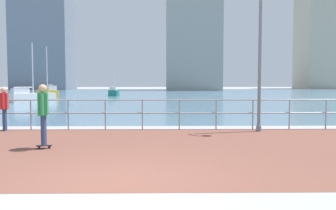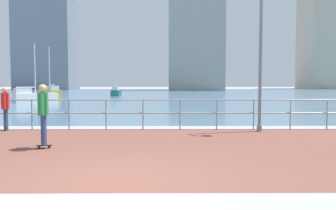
% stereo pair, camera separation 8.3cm
% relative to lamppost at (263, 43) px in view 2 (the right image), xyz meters
% --- Properties ---
extents(ground, '(220.00, 220.00, 0.00)m').
position_rel_lamppost_xyz_m(ground, '(-4.31, 33.87, -3.16)').
color(ground, '#9E9EA3').
extents(brick_paving, '(28.00, 7.57, 0.01)m').
position_rel_lamppost_xyz_m(brick_paving, '(-4.31, -3.04, -3.16)').
color(brick_paving, brown).
rests_on(brick_paving, ground).
extents(harbor_water, '(180.00, 88.00, 0.00)m').
position_rel_lamppost_xyz_m(harbor_water, '(-4.31, 45.75, -3.16)').
color(harbor_water, slate).
rests_on(harbor_water, ground).
extents(waterfront_railing, '(25.25, 0.06, 1.15)m').
position_rel_lamppost_xyz_m(waterfront_railing, '(-4.31, 0.75, -2.38)').
color(waterfront_railing, '#8C99A3').
rests_on(waterfront_railing, ground).
extents(lamppost, '(0.44, 0.79, 5.72)m').
position_rel_lamppost_xyz_m(lamppost, '(0.00, 0.00, 0.00)').
color(lamppost, slate).
rests_on(lamppost, ground).
extents(skateboarder, '(0.41, 0.56, 1.72)m').
position_rel_lamppost_xyz_m(skateboarder, '(-6.71, -3.06, -2.13)').
color(skateboarder, black).
rests_on(skateboarder, ground).
extents(bystander, '(0.32, 0.55, 1.62)m').
position_rel_lamppost_xyz_m(bystander, '(-9.33, 0.40, -2.22)').
color(bystander, navy).
rests_on(bystander, ground).
extents(sailboat_navy, '(3.68, 3.45, 5.42)m').
position_rel_lamppost_xyz_m(sailboat_navy, '(-15.58, 19.43, -2.65)').
color(sailboat_navy, white).
rests_on(sailboat_navy, ground).
extents(sailboat_white, '(1.21, 3.69, 5.16)m').
position_rel_lamppost_xyz_m(sailboat_white, '(-10.34, 35.53, -2.67)').
color(sailboat_white, '#197266').
rests_on(sailboat_white, ground).
extents(sailboat_gray, '(3.59, 4.33, 6.11)m').
position_rel_lamppost_xyz_m(sailboat_gray, '(-17.37, 29.23, -2.58)').
color(sailboat_gray, gold).
rests_on(sailboat_gray, ground).
extents(tower_steel, '(10.52, 13.88, 36.24)m').
position_rel_lamppost_xyz_m(tower_steel, '(45.39, 96.12, 14.12)').
color(tower_steel, '#B2AD99').
rests_on(tower_steel, ground).
extents(tower_slate, '(13.12, 15.41, 28.98)m').
position_rel_lamppost_xyz_m(tower_slate, '(3.97, 75.21, 10.50)').
color(tower_slate, '#939993').
rests_on(tower_slate, ground).
extents(tower_glass, '(15.06, 12.18, 26.71)m').
position_rel_lamppost_xyz_m(tower_glass, '(-36.53, 84.18, 9.36)').
color(tower_glass, slate).
rests_on(tower_glass, ground).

